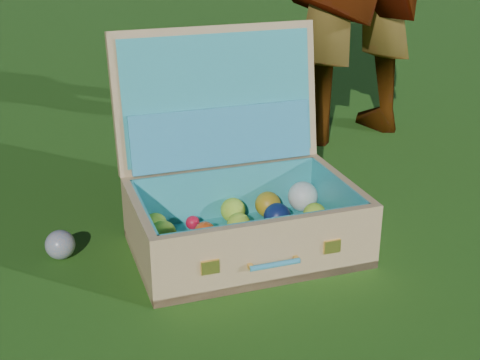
# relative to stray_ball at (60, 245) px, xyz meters

# --- Properties ---
(ground) EXTENTS (60.00, 60.00, 0.00)m
(ground) POSITION_rel_stray_ball_xyz_m (0.67, 0.03, -0.04)
(ground) COLOR #215114
(ground) RESTS_ON ground
(stray_ball) EXTENTS (0.08, 0.08, 0.08)m
(stray_ball) POSITION_rel_stray_ball_xyz_m (0.00, 0.00, 0.00)
(stray_ball) COLOR teal
(stray_ball) RESTS_ON ground
(suitcase) EXTENTS (0.63, 0.55, 0.54)m
(suitcase) POSITION_rel_stray_ball_xyz_m (0.47, 0.02, 0.11)
(suitcase) COLOR tan
(suitcase) RESTS_ON ground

